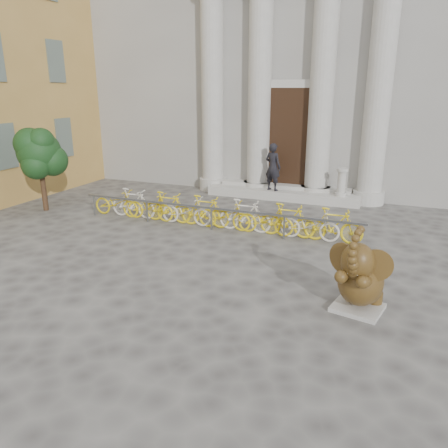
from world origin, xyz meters
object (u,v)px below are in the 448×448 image
at_px(elephant_statue, 360,280).
at_px(pedestrian, 273,167).
at_px(bike_rack, 214,212).
at_px(tree, 39,153).

xyz_separation_m(elephant_statue, pedestrian, (-4.05, 8.07, 0.61)).
bearing_deg(bike_rack, tree, -176.45).
bearing_deg(tree, bike_rack, 3.55).
bearing_deg(pedestrian, tree, 52.02).
height_order(elephant_statue, bike_rack, elephant_statue).
relative_size(elephant_statue, pedestrian, 1.00).
relative_size(bike_rack, tree, 3.13).
xyz_separation_m(elephant_statue, bike_rack, (-4.72, 3.86, -0.17)).
bearing_deg(elephant_statue, pedestrian, 128.82).
bearing_deg(bike_rack, elephant_statue, -39.28).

